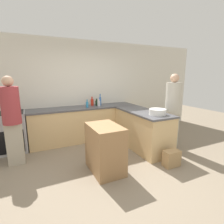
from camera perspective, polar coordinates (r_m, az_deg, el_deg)
The scene contains 15 objects.
ground_plane at distance 3.48m, azimuth 0.69°, elevation -18.41°, with size 14.00×14.00×0.00m, color gray.
wall_back at distance 5.05m, azimuth -10.29°, elevation 7.12°, with size 8.00×0.06×2.70m.
counter_back at distance 4.87m, azimuth -8.81°, elevation -3.64°, with size 2.89×0.66×0.92m.
counter_peninsula at distance 4.36m, azimuth 9.76°, elevation -5.55°, with size 0.69×1.65×0.92m.
range_oven at distance 4.71m, azimuth -30.69°, elevation -5.72°, with size 0.76×0.64×0.93m.
island_table at distance 3.28m, azimuth -2.31°, elevation -11.81°, with size 0.52×0.79×0.87m.
mixing_bowl at distance 3.87m, azimuth 14.65°, elevation 0.04°, with size 0.36×0.36×0.13m.
water_bottle_blue at distance 4.94m, azimuth -3.89°, elevation 3.64°, with size 0.06×0.06×0.32m.
wine_bottle_dark at distance 4.94m, azimuth -5.04°, elevation 3.02°, with size 0.07×0.07×0.19m.
vinegar_bottle_clear at distance 4.82m, azimuth -4.33°, elevation 2.86°, with size 0.08×0.08×0.20m.
dish_soap_bottle at distance 4.66m, azimuth -8.09°, elevation 2.50°, with size 0.06×0.06×0.21m.
hot_sauce_bottle at distance 4.92m, azimuth -6.51°, elevation 3.23°, with size 0.08×0.08×0.25m.
person_by_range at distance 3.86m, azimuth -29.85°, elevation -1.68°, with size 0.33×0.33×1.75m.
person_at_peninsula at distance 4.38m, azimuth 19.14°, elevation 0.97°, with size 0.35×0.35×1.79m.
paper_bag at distance 3.73m, azimuth 18.88°, elevation -14.13°, with size 0.33×0.19×0.32m.
Camera 1 is at (-1.33, -2.69, 1.76)m, focal length 28.00 mm.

